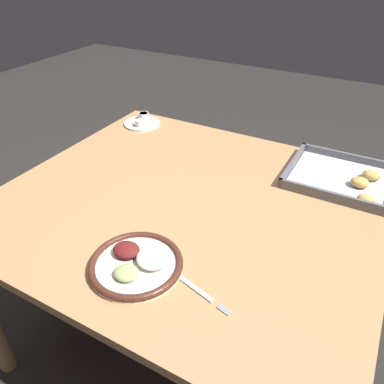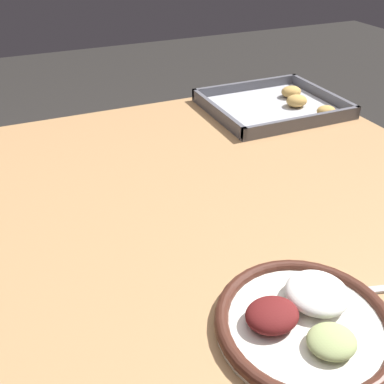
{
  "view_description": "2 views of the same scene",
  "coord_description": "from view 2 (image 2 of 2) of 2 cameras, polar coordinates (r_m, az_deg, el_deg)",
  "views": [
    {
      "loc": [
        0.49,
        -0.88,
        1.42
      ],
      "look_at": [
        0.01,
        0.0,
        0.74
      ],
      "focal_mm": 35.0,
      "sensor_mm": 36.0,
      "label": 1
    },
    {
      "loc": [
        -0.28,
        -0.66,
        1.2
      ],
      "look_at": [
        0.01,
        0.0,
        0.74
      ],
      "focal_mm": 42.0,
      "sensor_mm": 36.0,
      "label": 2
    }
  ],
  "objects": [
    {
      "name": "dinner_plate",
      "position": [
        0.65,
        14.2,
        -15.55
      ],
      "size": [
        0.25,
        0.25,
        0.04
      ],
      "color": "white",
      "rests_on": "dining_table"
    },
    {
      "name": "baking_tray",
      "position": [
        1.33,
        10.74,
        10.8
      ],
      "size": [
        0.36,
        0.31,
        0.04
      ],
      "color": "#595960",
      "rests_on": "dining_table"
    },
    {
      "name": "dining_table",
      "position": [
        0.92,
        -0.49,
        -6.22
      ],
      "size": [
        1.23,
        1.08,
        0.71
      ],
      "color": "#AD7F51",
      "rests_on": "ground_plane"
    }
  ]
}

